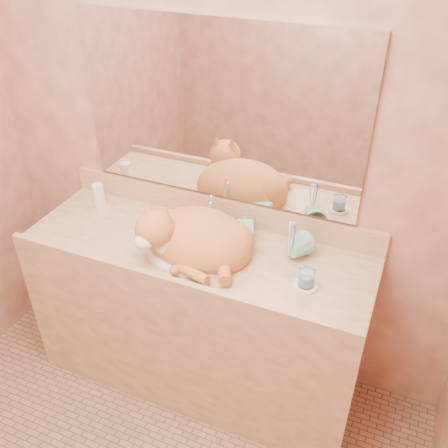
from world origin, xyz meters
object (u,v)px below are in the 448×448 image
at_px(cat, 193,236).
at_px(toothbrush_cup, 290,252).
at_px(soap_dispenser, 246,231).
at_px(sink_basin, 194,238).
at_px(water_glass, 306,278).
at_px(vanity_counter, 198,316).

xyz_separation_m(cat, toothbrush_cup, (0.41, 0.10, -0.04)).
bearing_deg(toothbrush_cup, soap_dispenser, 171.84).
bearing_deg(sink_basin, water_glass, -11.44).
distance_m(soap_dispenser, water_glass, 0.37).
xyz_separation_m(soap_dispenser, toothbrush_cup, (0.22, -0.03, -0.03)).
relative_size(cat, soap_dispenser, 2.95).
height_order(soap_dispenser, toothbrush_cup, soap_dispenser).
bearing_deg(soap_dispenser, vanity_counter, -173.71).
distance_m(vanity_counter, cat, 0.51).
distance_m(vanity_counter, water_glass, 0.71).
relative_size(soap_dispenser, toothbrush_cup, 1.46).
bearing_deg(water_glass, soap_dispenser, 153.16).
height_order(sink_basin, water_glass, sink_basin).
bearing_deg(soap_dispenser, cat, -165.96).
distance_m(sink_basin, toothbrush_cup, 0.42).
xyz_separation_m(vanity_counter, toothbrush_cup, (0.42, 0.07, 0.48)).
relative_size(sink_basin, water_glass, 5.94).
bearing_deg(cat, water_glass, 0.90).
relative_size(soap_dispenser, water_glass, 2.18).
xyz_separation_m(sink_basin, soap_dispenser, (0.19, 0.12, 0.01)).
bearing_deg(cat, sink_basin, 97.83).
height_order(sink_basin, soap_dispenser, soap_dispenser).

